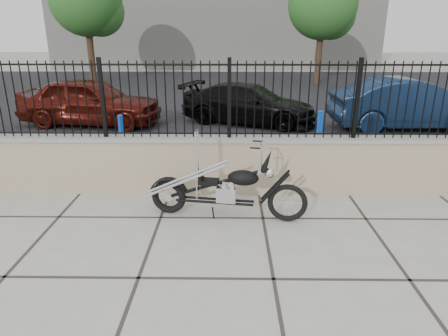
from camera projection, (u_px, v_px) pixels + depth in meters
name	position (u px, v px, depth m)	size (l,w,h in m)	color
ground_plane	(138.00, 278.00, 4.43)	(90.00, 90.00, 0.00)	#99968E
parking_lot	(205.00, 97.00, 16.23)	(30.00, 30.00, 0.00)	black
retaining_wall	(169.00, 165.00, 6.63)	(14.00, 0.36, 0.96)	gray
iron_fence	(166.00, 100.00, 6.27)	(14.00, 0.08, 1.20)	black
background_building	(216.00, 8.00, 28.12)	(22.00, 6.00, 8.00)	beige
chopper_motorcycle	(224.00, 175.00, 5.66)	(2.18, 0.38, 1.31)	black
car_red	(90.00, 101.00, 11.28)	(1.59, 3.95, 1.35)	#450F09
car_black	(249.00, 104.00, 11.49)	(1.60, 3.93, 1.14)	black
car_blue	(410.00, 104.00, 10.78)	(1.45, 4.17, 1.37)	#10203A
bollard_a	(122.00, 138.00, 8.32)	(0.11, 0.11, 0.94)	#0B51B1
bollard_b	(319.00, 136.00, 8.29)	(0.12, 0.12, 1.03)	#0B13AB
tree_right	(323.00, 1.00, 18.78)	(3.27, 3.27, 5.51)	#382619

